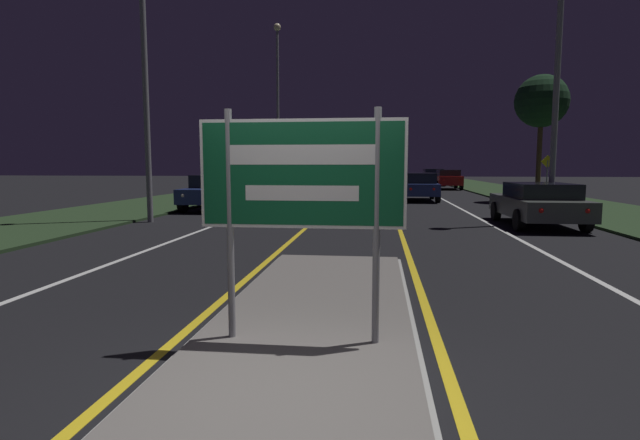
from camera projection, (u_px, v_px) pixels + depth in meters
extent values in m
plane|color=black|center=(278.00, 408.00, 3.76)|extent=(160.00, 160.00, 0.00)
cube|color=#999993|center=(303.00, 346.00, 4.97)|extent=(2.33, 9.36, 0.05)
cube|color=#66605B|center=(303.00, 344.00, 4.96)|extent=(2.21, 9.24, 0.10)
cube|color=#23381E|center=(170.00, 202.00, 24.59)|extent=(5.00, 100.00, 0.08)
cube|color=#23381E|center=(574.00, 205.00, 22.40)|extent=(5.00, 100.00, 0.08)
cube|color=gold|center=(342.00, 197.00, 28.60)|extent=(0.12, 70.00, 0.01)
cube|color=gold|center=(389.00, 198.00, 28.28)|extent=(0.12, 70.00, 0.01)
cube|color=silver|center=(293.00, 197.00, 28.92)|extent=(0.12, 70.00, 0.01)
cube|color=silver|center=(440.00, 198.00, 27.96)|extent=(0.12, 70.00, 0.01)
cube|color=silver|center=(242.00, 196.00, 29.27)|extent=(0.10, 70.00, 0.01)
cube|color=silver|center=(496.00, 198.00, 27.61)|extent=(0.10, 70.00, 0.01)
cylinder|color=gray|center=(230.00, 225.00, 4.92)|extent=(0.07, 0.07, 2.26)
cylinder|color=gray|center=(377.00, 228.00, 4.75)|extent=(0.07, 0.07, 2.26)
cube|color=#0F512D|center=(302.00, 174.00, 4.78)|extent=(2.00, 0.04, 1.04)
cube|color=white|center=(302.00, 174.00, 4.76)|extent=(2.00, 0.00, 1.04)
cube|color=#0F512D|center=(301.00, 174.00, 4.76)|extent=(1.94, 0.01, 0.98)
cube|color=white|center=(301.00, 155.00, 4.73)|extent=(1.40, 0.01, 0.19)
cube|color=white|center=(302.00, 193.00, 4.77)|extent=(1.10, 0.01, 0.15)
cylinder|color=gray|center=(145.00, 73.00, 15.56)|extent=(0.18, 0.18, 9.36)
cylinder|color=gray|center=(278.00, 112.00, 34.34)|extent=(0.18, 0.18, 10.98)
sphere|color=beige|center=(277.00, 27.00, 33.73)|extent=(0.50, 0.50, 0.50)
cylinder|color=gray|center=(557.00, 74.00, 15.17)|extent=(0.18, 0.18, 9.19)
cube|color=#4C514C|center=(537.00, 206.00, 15.09)|extent=(1.85, 4.47, 0.55)
cube|color=black|center=(541.00, 191.00, 14.77)|extent=(1.63, 2.33, 0.44)
sphere|color=red|center=(541.00, 210.00, 12.96)|extent=(0.14, 0.14, 0.14)
sphere|color=red|center=(588.00, 211.00, 12.83)|extent=(0.14, 0.14, 0.14)
cylinder|color=black|center=(496.00, 211.00, 16.59)|extent=(0.22, 0.61, 0.61)
cylinder|color=black|center=(552.00, 212.00, 16.39)|extent=(0.22, 0.61, 0.61)
cylinder|color=black|center=(519.00, 220.00, 13.85)|extent=(0.22, 0.61, 0.61)
cylinder|color=black|center=(586.00, 221.00, 13.65)|extent=(0.22, 0.61, 0.61)
cube|color=navy|center=(419.00, 188.00, 25.84)|extent=(1.75, 4.43, 0.59)
cube|color=black|center=(419.00, 178.00, 25.52)|extent=(1.54, 2.30, 0.51)
sphere|color=red|center=(411.00, 189.00, 23.72)|extent=(0.14, 0.14, 0.14)
sphere|color=red|center=(434.00, 189.00, 23.60)|extent=(0.14, 0.14, 0.14)
cylinder|color=black|center=(401.00, 193.00, 27.32)|extent=(0.22, 0.67, 0.67)
cylinder|color=black|center=(432.00, 193.00, 27.13)|extent=(0.22, 0.67, 0.67)
cylinder|color=black|center=(404.00, 196.00, 24.61)|extent=(0.22, 0.67, 0.67)
cylinder|color=black|center=(438.00, 196.00, 24.42)|extent=(0.22, 0.67, 0.67)
cube|color=maroon|center=(448.00, 180.00, 38.11)|extent=(1.75, 4.26, 0.69)
cube|color=black|center=(448.00, 173.00, 37.79)|extent=(1.54, 2.22, 0.46)
sphere|color=red|center=(444.00, 180.00, 36.08)|extent=(0.14, 0.14, 0.14)
sphere|color=red|center=(459.00, 180.00, 35.95)|extent=(0.14, 0.14, 0.14)
cylinder|color=black|center=(434.00, 184.00, 39.55)|extent=(0.22, 0.70, 0.70)
cylinder|color=black|center=(456.00, 184.00, 39.35)|extent=(0.22, 0.70, 0.70)
cylinder|color=black|center=(438.00, 185.00, 36.94)|extent=(0.22, 0.70, 0.70)
cylinder|color=black|center=(461.00, 185.00, 36.75)|extent=(0.22, 0.70, 0.70)
cube|color=navy|center=(433.00, 178.00, 45.24)|extent=(1.85, 4.79, 0.66)
cube|color=black|center=(433.00, 172.00, 44.89)|extent=(1.63, 2.49, 0.54)
sphere|color=red|center=(429.00, 178.00, 42.96)|extent=(0.14, 0.14, 0.14)
sphere|color=red|center=(443.00, 178.00, 42.82)|extent=(0.14, 0.14, 0.14)
cylinder|color=black|center=(421.00, 181.00, 46.85)|extent=(0.22, 0.63, 0.63)
cylinder|color=black|center=(441.00, 182.00, 46.64)|extent=(0.22, 0.63, 0.63)
cylinder|color=black|center=(424.00, 183.00, 43.92)|extent=(0.22, 0.63, 0.63)
cylinder|color=black|center=(445.00, 183.00, 43.71)|extent=(0.22, 0.63, 0.63)
cube|color=navy|center=(215.00, 194.00, 20.37)|extent=(1.86, 4.01, 0.57)
cube|color=black|center=(217.00, 181.00, 20.55)|extent=(1.64, 2.09, 0.51)
sphere|color=white|center=(183.00, 196.00, 18.47)|extent=(0.14, 0.14, 0.14)
sphere|color=white|center=(213.00, 196.00, 18.34)|extent=(0.14, 0.14, 0.14)
cylinder|color=black|center=(183.00, 203.00, 19.28)|extent=(0.22, 0.71, 0.71)
cylinder|color=black|center=(228.00, 204.00, 19.07)|extent=(0.22, 0.71, 0.71)
cylinder|color=black|center=(205.00, 199.00, 21.73)|extent=(0.22, 0.71, 0.71)
cylinder|color=black|center=(245.00, 199.00, 21.53)|extent=(0.22, 0.71, 0.71)
cube|color=silver|center=(328.00, 184.00, 31.72)|extent=(1.70, 4.26, 0.57)
cube|color=black|center=(329.00, 176.00, 31.91)|extent=(1.50, 2.21, 0.49)
sphere|color=white|center=(316.00, 184.00, 29.69)|extent=(0.14, 0.14, 0.14)
sphere|color=white|center=(334.00, 184.00, 29.57)|extent=(0.14, 0.14, 0.14)
cylinder|color=black|center=(313.00, 189.00, 30.54)|extent=(0.22, 0.70, 0.70)
cylinder|color=black|center=(339.00, 190.00, 30.36)|extent=(0.22, 0.70, 0.70)
cylinder|color=black|center=(318.00, 188.00, 33.15)|extent=(0.22, 0.70, 0.70)
cylinder|color=black|center=(342.00, 188.00, 32.96)|extent=(0.22, 0.70, 0.70)
cylinder|color=gray|center=(547.00, 182.00, 23.26)|extent=(0.06, 0.06, 1.98)
cube|color=yellow|center=(548.00, 162.00, 23.16)|extent=(0.60, 0.02, 0.60)
cylinder|color=#4C3823|center=(539.00, 157.00, 24.72)|extent=(0.24, 0.24, 4.30)
sphere|color=black|center=(542.00, 101.00, 24.43)|extent=(2.56, 2.56, 2.56)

